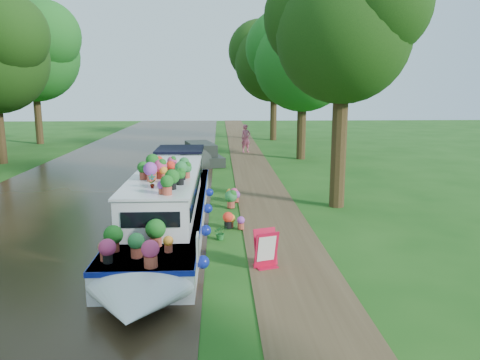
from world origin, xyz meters
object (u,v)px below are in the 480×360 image
pedestrian_pink (246,138)px  plant_boat (167,205)px  sandwich_board (266,251)px  second_boat (201,155)px

pedestrian_pink → plant_boat: bearing=-124.6°
sandwich_board → pedestrian_pink: bearing=69.7°
second_boat → sandwich_board: 16.97m
sandwich_board → pedestrian_pink: size_ratio=0.49×
plant_boat → pedestrian_pink: bearing=79.1°
plant_boat → pedestrian_pink: (3.45, 17.94, 0.14)m
plant_boat → pedestrian_pink: size_ratio=7.03×
plant_boat → second_boat: (0.50, 13.66, -0.37)m
second_boat → pedestrian_pink: bearing=41.9°
sandwich_board → pedestrian_pink: (0.68, 21.10, 0.53)m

